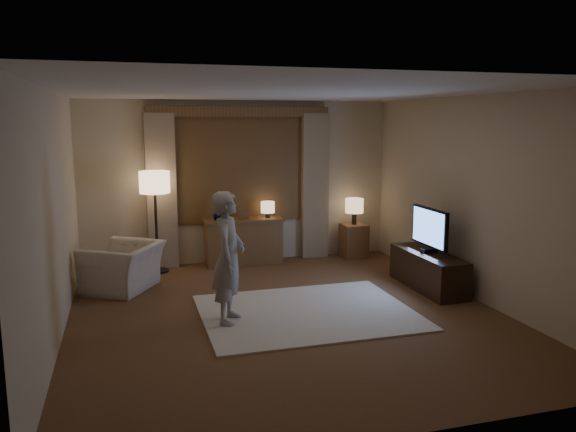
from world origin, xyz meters
name	(u,v)px	position (x,y,z in m)	size (l,w,h in m)	color
room	(276,198)	(0.00, 0.50, 1.33)	(5.04, 5.54, 2.64)	brown
rug	(307,312)	(0.24, -0.01, 0.01)	(2.50, 2.00, 0.02)	beige
sideboard	(244,243)	(0.00, 2.50, 0.35)	(1.20, 0.40, 0.70)	brown
picture_frame	(243,215)	(0.00, 2.50, 0.80)	(0.16, 0.02, 0.20)	brown
plant	(218,213)	(-0.40, 2.50, 0.85)	(0.17, 0.13, 0.30)	#999999
table_lamp_sideboard	(268,208)	(0.40, 2.50, 0.90)	(0.22, 0.22, 0.30)	black
floor_lamp	(155,188)	(-1.36, 2.40, 1.29)	(0.45, 0.45, 1.54)	black
armchair	(123,267)	(-1.86, 1.58, 0.32)	(0.97, 0.85, 0.63)	beige
side_table	(354,241)	(1.88, 2.45, 0.28)	(0.40, 0.40, 0.56)	brown
table_lamp_side	(354,206)	(1.88, 2.45, 0.87)	(0.30, 0.30, 0.44)	black
tv_stand	(428,271)	(2.15, 0.48, 0.25)	(0.45, 1.40, 0.50)	black
tv	(430,228)	(2.15, 0.48, 0.84)	(0.21, 0.86, 0.62)	black
person	(229,257)	(-0.71, -0.07, 0.77)	(0.54, 0.36, 1.49)	#B5B1A7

